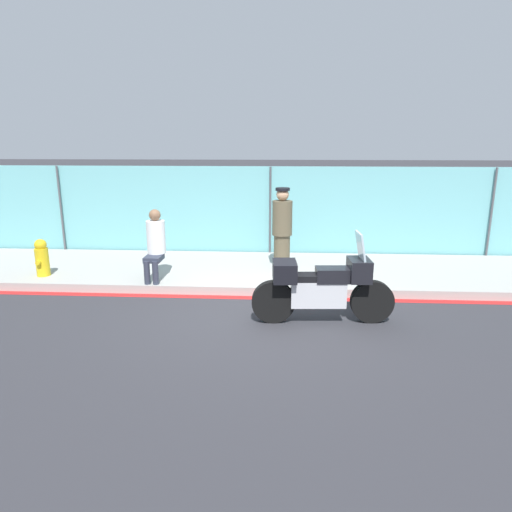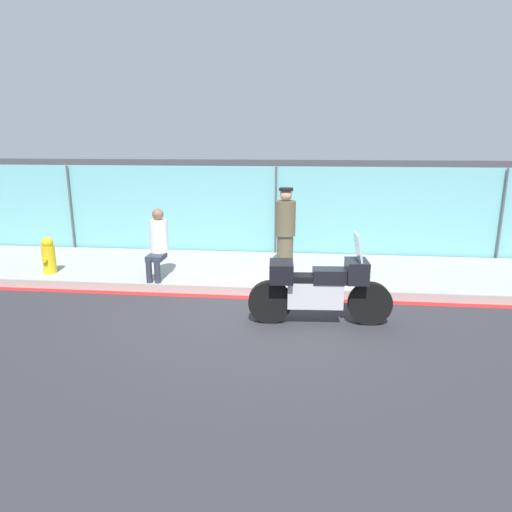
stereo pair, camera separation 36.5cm
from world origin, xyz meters
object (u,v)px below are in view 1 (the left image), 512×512
motorcycle (322,287)px  officer_standing (282,228)px  fire_hydrant (42,258)px  person_seated_on_curb (155,241)px

motorcycle → officer_standing: (-0.64, 2.55, 0.44)m
officer_standing → motorcycle: bearing=-75.9°
motorcycle → fire_hydrant: 5.65m
motorcycle → fire_hydrant: (-5.40, 1.68, -0.05)m
person_seated_on_curb → fire_hydrant: bearing=178.9°
officer_standing → fire_hydrant: officer_standing is taller
motorcycle → fire_hydrant: size_ratio=3.00×
motorcycle → officer_standing: bearing=100.6°
motorcycle → person_seated_on_curb: bearing=148.5°
officer_standing → person_seated_on_curb: size_ratio=1.25×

